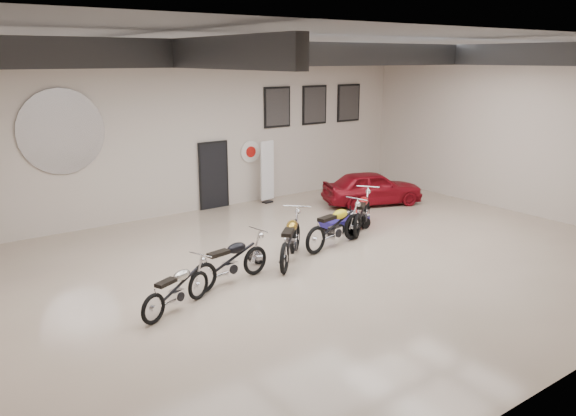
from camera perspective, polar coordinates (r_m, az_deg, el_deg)
floor at (r=13.33m, az=3.04°, el=-5.66°), size 16.00×12.00×0.01m
ceiling at (r=12.48m, az=3.37°, el=16.37°), size 16.00×12.00×0.01m
back_wall at (r=17.68m, az=-9.25°, el=7.67°), size 16.00×0.02×5.00m
right_wall at (r=18.72m, az=22.74°, el=7.11°), size 0.02×12.00×5.00m
ceiling_beams at (r=12.47m, az=3.35°, el=15.22°), size 15.80×11.80×0.32m
door at (r=18.10m, az=-7.58°, el=3.24°), size 0.92×0.08×2.10m
logo_plaque at (r=16.21m, az=-22.01°, el=7.20°), size 2.30×0.06×1.16m
poster_left at (r=19.11m, az=-1.11°, el=10.20°), size 1.05×0.08×1.35m
poster_mid at (r=20.06m, az=2.71°, el=10.42°), size 1.05×0.08×1.35m
poster_right at (r=21.10m, az=6.16°, el=10.58°), size 1.05×0.08×1.35m
oil_sign at (r=18.67m, az=-3.86°, el=5.73°), size 0.72×0.10×0.72m
banner_stand at (r=18.62m, az=-2.12°, el=3.55°), size 0.57×0.31×2.01m
motorcycle_silver at (r=10.97m, az=-11.27°, el=-7.96°), size 1.89×1.23×0.94m
motorcycle_black at (r=12.07m, az=-5.90°, el=-5.29°), size 2.11×0.97×1.06m
motorcycle_gold at (r=13.26m, az=0.26°, el=-3.09°), size 2.09×2.04×1.16m
motorcycle_yellow at (r=14.36m, az=4.80°, el=-1.75°), size 2.29×1.11×1.15m
motorcycle_red at (r=15.81m, az=7.54°, el=-0.32°), size 2.10×1.80×1.11m
go_kart at (r=16.04m, az=6.13°, el=-0.91°), size 1.80×0.85×0.64m
vintage_car at (r=18.71m, az=8.57°, el=2.06°), size 2.37×3.54×1.12m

